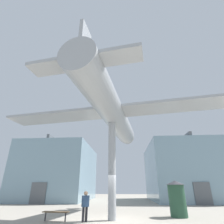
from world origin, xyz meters
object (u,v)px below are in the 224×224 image
object	(u,v)px
support_pylon_central	(112,167)
info_kiosk	(177,198)
plaza_bench	(56,213)
visitor_person	(85,204)
suspended_airplane	(113,113)

from	to	relation	value
support_pylon_central	info_kiosk	distance (m)	4.89
plaza_bench	info_kiosk	xyz separation A→B (m)	(7.52, 1.95, 0.71)
support_pylon_central	visitor_person	xyz separation A→B (m)	(-1.50, -0.67, -2.12)
support_pylon_central	visitor_person	world-z (taller)	support_pylon_central
suspended_airplane	plaza_bench	size ratio (longest dim) A/B	10.93
info_kiosk	plaza_bench	bearing A→B (deg)	-165.46
suspended_airplane	visitor_person	world-z (taller)	suspended_airplane
plaza_bench	visitor_person	bearing A→B (deg)	-5.33
support_pylon_central	suspended_airplane	size ratio (longest dim) A/B	0.36
suspended_airplane	plaza_bench	distance (m)	7.31
visitor_person	plaza_bench	world-z (taller)	visitor_person
support_pylon_central	suspended_airplane	xyz separation A→B (m)	(0.03, 0.17, 3.92)
visitor_person	info_kiosk	bearing A→B (deg)	-8.55
suspended_airplane	info_kiosk	bearing A→B (deg)	26.08
suspended_airplane	plaza_bench	bearing A→B (deg)	-158.85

